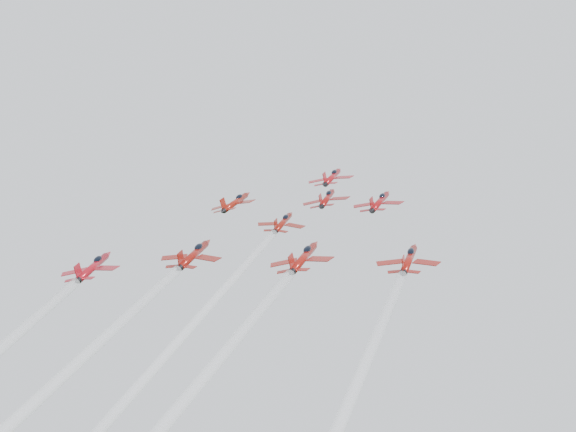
% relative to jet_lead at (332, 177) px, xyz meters
% --- Properties ---
extents(jet_lead, '(10.21, 13.40, 7.42)m').
position_rel_jet_lead_xyz_m(jet_lead, '(0.00, 0.00, 0.00)').
color(jet_lead, '#B11017').
extents(jet_row2_left, '(10.07, 13.21, 7.31)m').
position_rel_jet_lead_xyz_m(jet_row2_left, '(-16.65, -13.88, -6.86)').
color(jet_row2_left, maroon).
extents(jet_row2_center, '(9.57, 12.56, 6.95)m').
position_rel_jet_lead_xyz_m(jet_row2_center, '(3.00, -14.81, -7.32)').
color(jet_row2_center, maroon).
extents(jet_row2_right, '(9.74, 12.78, 7.07)m').
position_rel_jet_lead_xyz_m(jet_row2_right, '(14.16, -18.63, -9.20)').
color(jet_row2_right, '#A50F13').
extents(jet_center, '(8.87, 86.68, 43.60)m').
position_rel_jet_lead_xyz_m(jet_center, '(-1.77, -66.11, -32.73)').
color(jet_center, maroon).
extents(jet_rear_left, '(10.65, 104.09, 52.36)m').
position_rel_jet_lead_xyz_m(jet_rear_left, '(-12.79, -87.64, -43.36)').
color(jet_rear_left, maroon).
extents(jet_rear_farright, '(9.49, 92.72, 46.64)m').
position_rel_jet_lead_xyz_m(jet_rear_farright, '(24.17, -87.52, -43.30)').
color(jet_rear_farright, '#9E150F').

